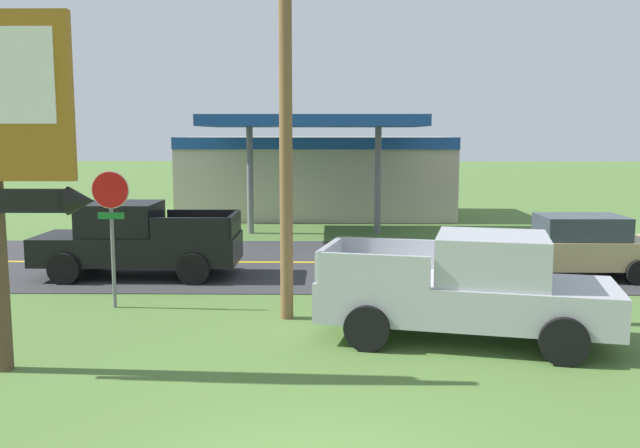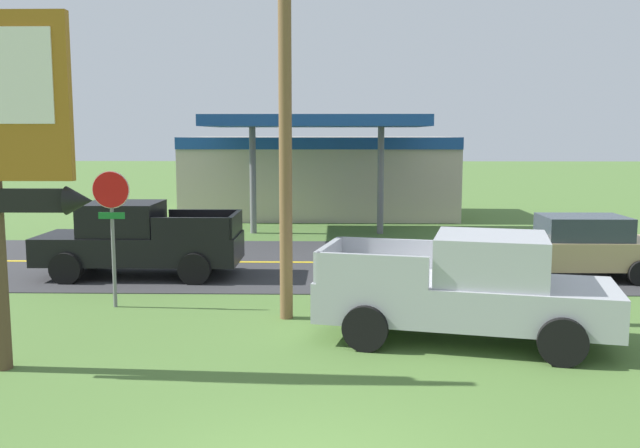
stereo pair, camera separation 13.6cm
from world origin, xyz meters
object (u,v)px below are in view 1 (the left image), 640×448
at_px(stop_sign, 111,215).
at_px(utility_pole, 285,55).
at_px(gas_station, 317,174).
at_px(pickup_black_on_road, 137,241).
at_px(car_tan_far_lane, 576,247).
at_px(pickup_silver_parked_on_lawn, 469,289).

distance_m(stop_sign, utility_pole, 5.04).
bearing_deg(gas_station, pickup_black_on_road, -108.02).
bearing_deg(stop_sign, pickup_black_on_road, 97.07).
relative_size(pickup_black_on_road, car_tan_far_lane, 1.24).
distance_m(utility_pole, gas_station, 18.07).
bearing_deg(gas_station, car_tan_far_lane, -63.03).
xyz_separation_m(pickup_black_on_road, car_tan_far_lane, (11.44, 0.00, -0.13)).
bearing_deg(pickup_silver_parked_on_lawn, pickup_black_on_road, 143.72).
relative_size(utility_pole, gas_station, 0.82).
height_order(utility_pole, car_tan_far_lane, utility_pole).
distance_m(utility_pole, pickup_black_on_road, 7.23).
xyz_separation_m(gas_station, pickup_silver_parked_on_lawn, (3.09, -19.26, -0.98)).
bearing_deg(gas_station, stop_sign, -103.47).
xyz_separation_m(utility_pole, car_tan_far_lane, (7.26, 4.05, -4.42)).
distance_m(utility_pole, pickup_silver_parked_on_lawn, 5.66).
height_order(gas_station, car_tan_far_lane, gas_station).
relative_size(gas_station, pickup_silver_parked_on_lawn, 2.18).
distance_m(stop_sign, gas_station, 17.43).
xyz_separation_m(utility_pole, pickup_silver_parked_on_lawn, (3.37, -1.50, -4.29)).
distance_m(pickup_silver_parked_on_lawn, car_tan_far_lane, 6.77).
height_order(stop_sign, pickup_black_on_road, stop_sign).
bearing_deg(gas_station, utility_pole, -90.90).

